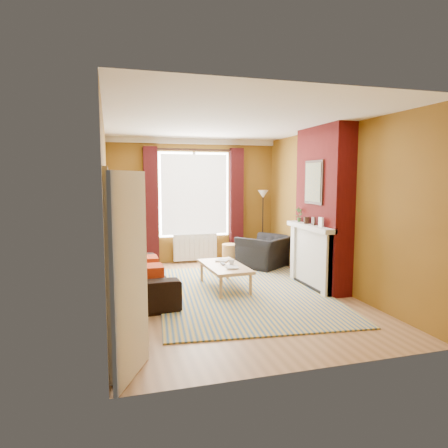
{
  "coord_description": "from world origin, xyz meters",
  "views": [
    {
      "loc": [
        -1.84,
        -6.19,
        1.92
      ],
      "look_at": [
        0.0,
        0.25,
        1.15
      ],
      "focal_mm": 32.0,
      "sensor_mm": 36.0,
      "label": 1
    }
  ],
  "objects_px": {
    "floor_lamp": "(263,205)",
    "coffee_table": "(225,268)",
    "sofa": "(139,274)",
    "armchair": "(265,252)",
    "wicker_stool": "(231,255)"
  },
  "relations": [
    {
      "from": "wicker_stool",
      "to": "floor_lamp",
      "type": "bearing_deg",
      "value": 18.42
    },
    {
      "from": "coffee_table",
      "to": "floor_lamp",
      "type": "relative_size",
      "value": 0.79
    },
    {
      "from": "sofa",
      "to": "coffee_table",
      "type": "relative_size",
      "value": 1.8
    },
    {
      "from": "floor_lamp",
      "to": "sofa",
      "type": "bearing_deg",
      "value": -146.26
    },
    {
      "from": "sofa",
      "to": "armchair",
      "type": "bearing_deg",
      "value": -68.32
    },
    {
      "from": "sofa",
      "to": "wicker_stool",
      "type": "distance_m",
      "value": 2.7
    },
    {
      "from": "sofa",
      "to": "coffee_table",
      "type": "bearing_deg",
      "value": -96.58
    },
    {
      "from": "floor_lamp",
      "to": "coffee_table",
      "type": "bearing_deg",
      "value": -126.3
    },
    {
      "from": "coffee_table",
      "to": "floor_lamp",
      "type": "xyz_separation_m",
      "value": [
        1.51,
        2.06,
        0.92
      ]
    },
    {
      "from": "wicker_stool",
      "to": "floor_lamp",
      "type": "distance_m",
      "value": 1.4
    },
    {
      "from": "armchair",
      "to": "wicker_stool",
      "type": "distance_m",
      "value": 0.78
    },
    {
      "from": "coffee_table",
      "to": "armchair",
      "type": "bearing_deg",
      "value": 43.72
    },
    {
      "from": "armchair",
      "to": "sofa",
      "type": "bearing_deg",
      "value": -12.05
    },
    {
      "from": "sofa",
      "to": "armchair",
      "type": "distance_m",
      "value": 3.06
    },
    {
      "from": "coffee_table",
      "to": "floor_lamp",
      "type": "distance_m",
      "value": 2.72
    }
  ]
}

